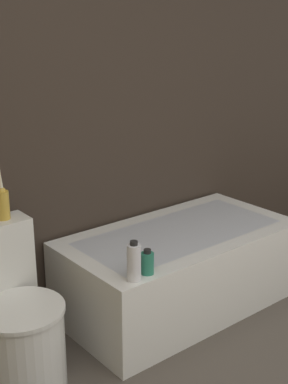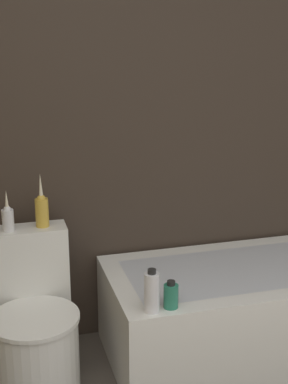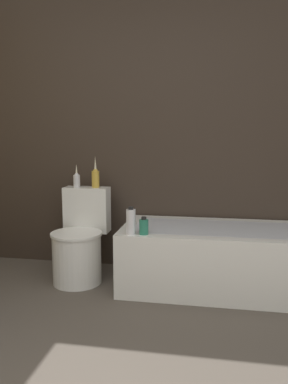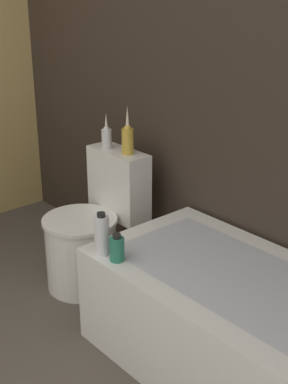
% 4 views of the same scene
% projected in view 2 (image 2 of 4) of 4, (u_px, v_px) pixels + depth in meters
% --- Properties ---
extents(wall_back_tiled, '(6.40, 0.06, 2.60)m').
position_uv_depth(wall_back_tiled, '(70.00, 110.00, 2.76)').
color(wall_back_tiled, '#332821').
rests_on(wall_back_tiled, ground_plane).
extents(bathtub, '(1.42, 0.74, 0.49)m').
position_uv_depth(bathtub, '(240.00, 309.00, 2.88)').
color(bathtub, white).
rests_on(bathtub, ground).
extents(toilet, '(0.42, 0.57, 0.76)m').
position_uv_depth(toilet, '(35.00, 330.00, 2.57)').
color(toilet, white).
rests_on(toilet, ground).
extents(vase_gold, '(0.06, 0.06, 0.20)m').
position_uv_depth(vase_gold, '(8.00, 217.00, 2.57)').
color(vase_gold, silver).
rests_on(vase_gold, toilet).
extents(vase_silver, '(0.07, 0.07, 0.27)m').
position_uv_depth(vase_silver, '(42.00, 209.00, 2.63)').
color(vase_silver, gold).
rests_on(vase_silver, toilet).
extents(shampoo_bottle_tall, '(0.07, 0.07, 0.20)m').
position_uv_depth(shampoo_bottle_tall, '(152.00, 292.00, 2.35)').
color(shampoo_bottle_tall, silver).
rests_on(shampoo_bottle_tall, bathtub).
extents(shampoo_bottle_short, '(0.07, 0.07, 0.13)m').
position_uv_depth(shampoo_bottle_short, '(171.00, 296.00, 2.40)').
color(shampoo_bottle_short, '#267259').
rests_on(shampoo_bottle_short, bathtub).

